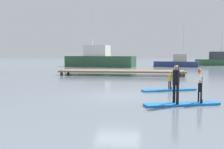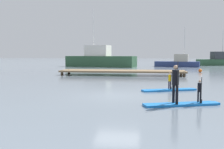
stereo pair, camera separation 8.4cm
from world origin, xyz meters
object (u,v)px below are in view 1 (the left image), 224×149
at_px(paddler_adult, 176,81).
at_px(mooring_buoy_near, 199,71).
at_px(fishing_boat_white_large, 99,59).
at_px(fishing_boat_green_midground, 177,62).
at_px(paddler_child_solo, 170,80).
at_px(paddleboard_far, 182,104).
at_px(paddler_child_front, 200,90).
at_px(motor_boat_small_navy, 216,60).
at_px(paddleboard_near, 169,90).

relative_size(paddler_adult, mooring_buoy_near, 4.26).
height_order(fishing_boat_white_large, fishing_boat_green_midground, fishing_boat_white_large).
height_order(paddler_child_solo, fishing_boat_green_midground, fishing_boat_green_midground).
bearing_deg(paddleboard_far, fishing_boat_green_midground, 83.85).
xyz_separation_m(paddler_child_solo, paddler_child_front, (0.96, -4.43, -0.00)).
bearing_deg(mooring_buoy_near, motor_boat_small_navy, 70.90).
bearing_deg(paddleboard_near, fishing_boat_green_midground, 82.65).
relative_size(paddleboard_near, paddler_child_solo, 3.37).
xyz_separation_m(paddler_adult, motor_boat_small_navy, (12.61, 43.06, -0.06)).
height_order(paddler_child_front, fishing_boat_white_large, fishing_boat_white_large).
height_order(paddleboard_far, fishing_boat_white_large, fishing_boat_white_large).
height_order(paddleboard_near, paddler_child_front, paddler_child_front).
height_order(paddler_child_front, motor_boat_small_navy, motor_boat_small_navy).
height_order(paddler_adult, mooring_buoy_near, paddler_adult).
xyz_separation_m(paddler_child_front, motor_boat_small_navy, (11.49, 42.70, 0.35)).
relative_size(paddler_child_front, fishing_boat_white_large, 0.09).
xyz_separation_m(paddler_child_front, fishing_boat_white_large, (-10.92, 34.37, 0.71)).
bearing_deg(paddler_child_front, paddleboard_far, -162.44).
bearing_deg(fishing_boat_white_large, motor_boat_small_navy, 20.39).
height_order(paddleboard_near, paddler_child_solo, paddler_child_solo).
distance_m(fishing_boat_white_large, motor_boat_small_navy, 23.91).
distance_m(paddleboard_near, fishing_boat_white_large, 31.57).
relative_size(paddleboard_near, fishing_boat_white_large, 0.27).
distance_m(paddleboard_near, paddler_child_solo, 0.63).
height_order(paddleboard_far, motor_boat_small_navy, motor_boat_small_navy).
xyz_separation_m(paddleboard_far, paddler_adult, (-0.31, -0.11, 1.04)).
relative_size(paddleboard_far, paddler_adult, 1.86).
relative_size(paddler_child_solo, mooring_buoy_near, 2.35).
distance_m(paddler_child_solo, mooring_buoy_near, 17.90).
bearing_deg(paddler_adult, paddler_child_front, 18.12).
bearing_deg(paddler_adult, mooring_buoy_near, 76.44).
bearing_deg(mooring_buoy_near, paddler_child_front, -100.95).
bearing_deg(fishing_boat_green_midground, mooring_buoy_near, -85.59).
distance_m(motor_boat_small_navy, mooring_buoy_near, 22.37).
bearing_deg(paddleboard_near, mooring_buoy_near, 73.29).
height_order(fishing_boat_green_midground, motor_boat_small_navy, fishing_boat_green_midground).
height_order(paddleboard_far, paddler_child_front, paddler_child_front).
bearing_deg(mooring_buoy_near, fishing_boat_green_midground, 94.41).
xyz_separation_m(paddler_child_front, mooring_buoy_near, (4.17, 21.57, -0.46)).
height_order(fishing_boat_green_midground, mooring_buoy_near, fishing_boat_green_midground).
relative_size(paddleboard_near, fishing_boat_green_midground, 0.44).
relative_size(paddleboard_near, paddler_adult, 1.86).
distance_m(paddler_child_solo, paddleboard_far, 4.73).
bearing_deg(paddler_child_front, fishing_boat_white_large, 107.63).
distance_m(paddler_child_solo, paddler_adult, 4.82).
bearing_deg(mooring_buoy_near, fishing_boat_white_large, 139.71).
bearing_deg(paddler_child_front, mooring_buoy_near, 79.05).
bearing_deg(paddler_adult, motor_boat_small_navy, 73.68).
distance_m(fishing_boat_white_large, mooring_buoy_near, 19.82).
bearing_deg(paddleboard_near, motor_boat_small_navy, 71.96).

